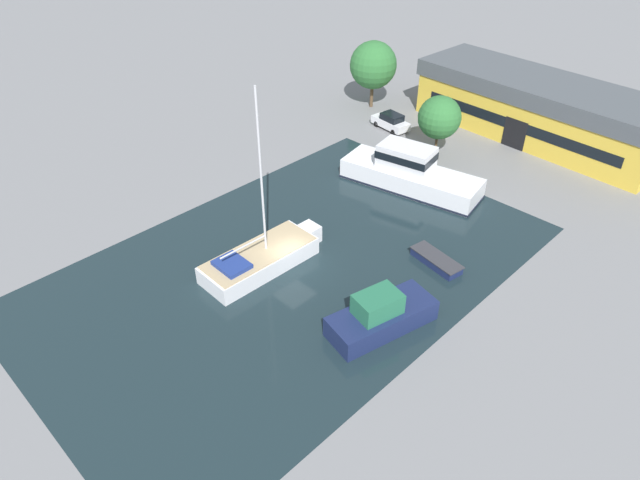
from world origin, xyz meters
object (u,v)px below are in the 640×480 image
Objects in this scene: quay_tree_near_building at (439,118)px; sailboat_moored at (262,258)px; motor_cruiser at (409,173)px; cabin_boat at (381,315)px; quay_tree_by_water at (373,65)px; warehouse_building at (539,109)px; parked_car at (391,121)px; small_dinghy at (436,260)px.

sailboat_moored is at bearing -86.78° from quay_tree_near_building.
motor_cruiser is 1.72× the size of cabin_boat.
warehouse_building is at bearing 19.44° from quay_tree_by_water.
parked_car is at bearing 165.50° from quay_tree_near_building.
sailboat_moored is (1.29, -22.87, -3.18)m from quay_tree_near_building.
small_dinghy is (16.91, -15.66, -0.51)m from parked_car.
quay_tree_near_building is at bearing -134.79° from small_dinghy.
warehouse_building reaches higher than cabin_boat.
quay_tree_by_water is 1.72× the size of small_dinghy.
motor_cruiser reaches higher than cabin_boat.
cabin_boat is at bearing -75.36° from warehouse_building.
quay_tree_near_building reaches higher than cabin_boat.
quay_tree_near_building is 0.47× the size of motor_cruiser.
motor_cruiser is at bearing -122.62° from small_dinghy.
warehouse_building reaches higher than small_dinghy.
sailboat_moored reaches higher than warehouse_building.
motor_cruiser is at bearing -96.13° from warehouse_building.
parked_car is at bearing -123.37° from small_dinghy.
quay_tree_by_water is 31.21m from sailboat_moored.
quay_tree_near_building reaches higher than parked_car.
sailboat_moored is 1.79× the size of cabin_boat.
warehouse_building is 33.99m from sailboat_moored.
parked_car is (5.38, -3.16, -3.91)m from quay_tree_by_water.
quay_tree_near_building is (-4.55, -10.89, 1.02)m from warehouse_building.
cabin_boat reaches higher than small_dinghy.
cabin_boat is (23.57, -26.65, -3.73)m from quay_tree_by_water.
quay_tree_near_building is 0.45× the size of sailboat_moored.
sailboat_moored is (13.57, -27.82, -3.98)m from quay_tree_by_water.
quay_tree_by_water is at bearing 39.72° from motor_cruiser.
motor_cruiser is at bearing -126.26° from parked_car.
sailboat_moored is 10.07m from cabin_boat.
parked_car is 0.59× the size of cabin_boat.
motor_cruiser is at bearing 89.71° from sailboat_moored.
warehouse_building is at bearing 67.34° from quay_tree_near_building.
quay_tree_by_water is at bearing -157.61° from warehouse_building.
parked_car is 11.98m from motor_cruiser.
sailboat_moored reaches higher than cabin_boat.
quay_tree_by_water reaches higher than cabin_boat.
quay_tree_near_building is 23.13m from sailboat_moored.
small_dinghy is at bearing 112.27° from cabin_boat.
warehouse_building is 17.63m from motor_cruiser.
small_dinghy is 7.96m from cabin_boat.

